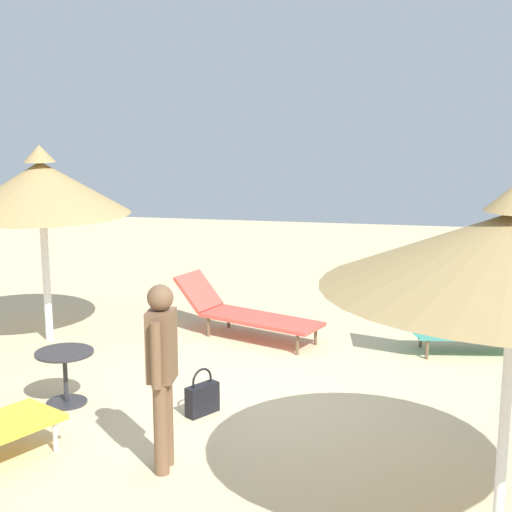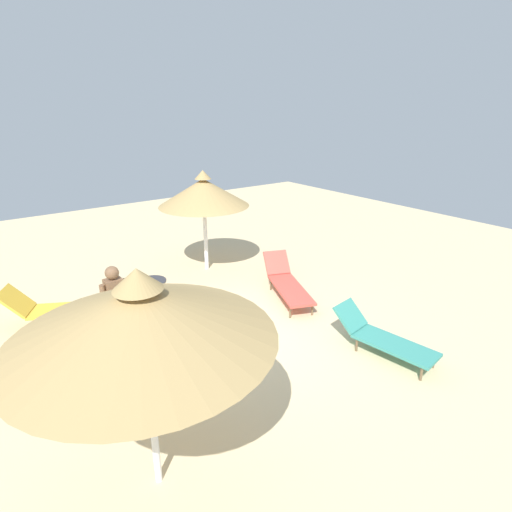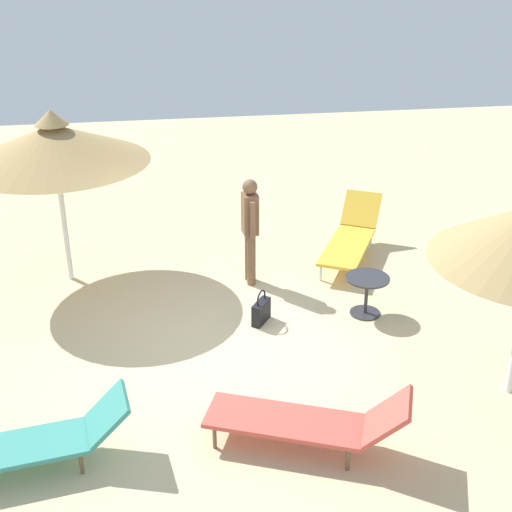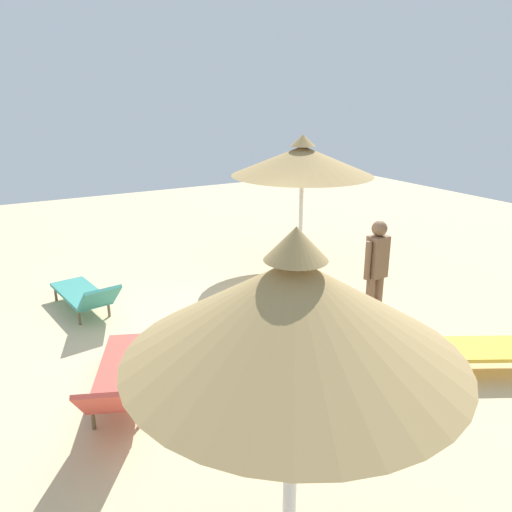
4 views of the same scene
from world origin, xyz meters
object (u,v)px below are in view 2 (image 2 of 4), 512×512
side_table_round (152,288)px  parasol_umbrella_back (204,192)px  parasol_umbrella_near_right (141,314)px  lounge_chair_front (287,282)px  lounge_chair_edge (382,337)px  handbag (185,326)px  lounge_chair_far_right (59,307)px  person_standing_far_left (116,306)px

side_table_round → parasol_umbrella_back: bearing=-150.1°
parasol_umbrella_near_right → parasol_umbrella_back: parasol_umbrella_near_right is taller
lounge_chair_front → parasol_umbrella_near_right: bearing=32.8°
parasol_umbrella_near_right → lounge_chair_front: parasol_umbrella_near_right is taller
lounge_chair_edge → handbag: 3.61m
lounge_chair_far_right → lounge_chair_edge: size_ratio=1.13×
person_standing_far_left → side_table_round: bearing=-129.6°
side_table_round → parasol_umbrella_near_right: bearing=67.3°
person_standing_far_left → handbag: person_standing_far_left is taller
parasol_umbrella_back → lounge_chair_front: 3.15m
person_standing_far_left → lounge_chair_front: bearing=-179.0°
parasol_umbrella_back → person_standing_far_left: bearing=39.1°
parasol_umbrella_near_right → lounge_chair_far_right: (0.06, -4.54, -1.80)m
parasol_umbrella_back → handbag: 3.84m
lounge_chair_front → side_table_round: bearing=-28.4°
side_table_round → handbag: bearing=89.8°
lounge_chair_far_right → lounge_chair_edge: bearing=133.9°
lounge_chair_edge → parasol_umbrella_near_right: bearing=1.3°
parasol_umbrella_back → side_table_round: 2.87m
lounge_chair_edge → person_standing_far_left: person_standing_far_left is taller
lounge_chair_edge → handbag: bearing=-47.0°
parasol_umbrella_near_right → lounge_chair_far_right: 4.88m
person_standing_far_left → parasol_umbrella_near_right: bearing=78.7°
lounge_chair_edge → person_standing_far_left: size_ratio=1.13×
parasol_umbrella_near_right → parasol_umbrella_back: bearing=-125.1°
lounge_chair_front → lounge_chair_far_right: 4.77m
parasol_umbrella_near_right → lounge_chair_edge: size_ratio=1.45×
person_standing_far_left → lounge_chair_edge: bearing=144.0°
parasol_umbrella_near_right → side_table_round: bearing=-112.7°
lounge_chair_front → parasol_umbrella_back: bearing=-76.9°
parasol_umbrella_near_right → handbag: size_ratio=5.47×
person_standing_far_left → side_table_round: size_ratio=2.70×
handbag → lounge_chair_far_right: bearing=-44.7°
lounge_chair_edge → person_standing_far_left: bearing=-36.0°
handbag → side_table_round: bearing=-90.2°
parasol_umbrella_near_right → person_standing_far_left: parasol_umbrella_near_right is taller
lounge_chair_edge → handbag: lounge_chair_edge is taller
lounge_chair_far_right → lounge_chair_edge: 6.17m
handbag → parasol_umbrella_back: bearing=-127.2°
lounge_chair_front → handbag: (2.62, 0.09, -0.18)m
lounge_chair_front → lounge_chair_far_right: (4.45, -1.71, 0.03)m
lounge_chair_edge → lounge_chair_front: bearing=-93.4°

